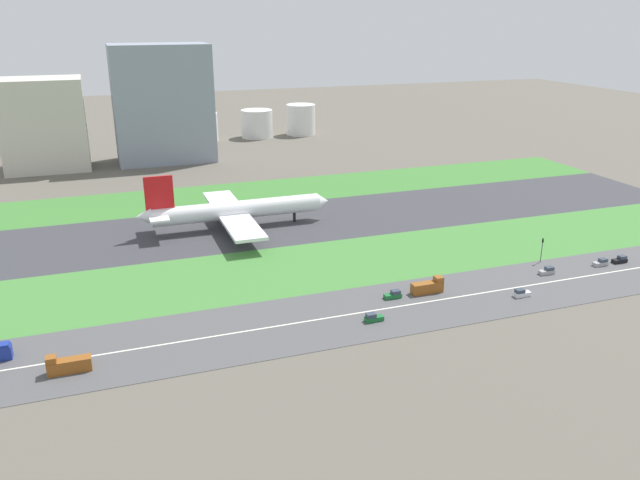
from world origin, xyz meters
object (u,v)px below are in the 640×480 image
object	(u,v)px
car_3	(601,263)
fuel_tank_east	(301,120)
truck_1	(428,287)
fuel_tank_west	(198,127)
hangar_building	(163,104)
car_2	(521,293)
terminal_building	(44,124)
car_6	(620,260)
traffic_light	(542,248)
car_5	(373,318)
truck_0	(68,365)
airliner	(233,210)
fuel_tank_centre	(257,124)
car_1	(547,271)
car_4	(393,295)

from	to	relation	value
car_3	fuel_tank_east	distance (m)	227.72
truck_1	fuel_tank_west	size ratio (longest dim) A/B	0.39
hangar_building	fuel_tank_west	bearing A→B (deg)	62.86
car_2	terminal_building	size ratio (longest dim) A/B	0.11
car_6	truck_1	world-z (taller)	truck_1
traffic_light	fuel_tank_west	xyz separation A→B (m)	(-62.23, 219.01, 3.52)
car_5	traffic_light	xyz separation A→B (m)	(60.79, 17.99, 3.37)
truck_0	hangar_building	size ratio (longest dim) A/B	0.15
airliner	fuel_tank_centre	world-z (taller)	airliner
truck_1	car_1	world-z (taller)	truck_1
fuel_tank_west	car_2	bearing A→B (deg)	-79.83
car_4	traffic_light	size ratio (longest dim) A/B	0.61
car_2	fuel_tank_centre	bearing A→B (deg)	-87.89
airliner	car_5	world-z (taller)	airliner
fuel_tank_east	car_3	bearing A→B (deg)	-85.89
truck_1	airliner	bearing A→B (deg)	117.84
car_5	traffic_light	bearing A→B (deg)	-163.51
hangar_building	car_1	bearing A→B (deg)	-65.92
truck_0	fuel_tank_west	world-z (taller)	fuel_tank_west
airliner	car_4	size ratio (longest dim) A/B	14.77
car_6	hangar_building	xyz separation A→B (m)	(-106.66, 182.00, 26.44)
car_6	car_2	size ratio (longest dim) A/B	1.00
car_1	car_2	bearing A→B (deg)	-147.64
car_4	car_1	size ratio (longest dim) A/B	1.00
fuel_tank_west	car_5	bearing A→B (deg)	-89.65
truck_0	car_1	bearing A→B (deg)	-175.37
hangar_building	car_4	bearing A→B (deg)	-79.25
fuel_tank_centre	fuel_tank_east	size ratio (longest dim) A/B	1.02
car_4	terminal_building	distance (m)	203.01
hangar_building	fuel_tank_west	xyz separation A→B (m)	(23.07, 45.00, -19.56)
car_6	terminal_building	distance (m)	243.05
car_4	airliner	bearing A→B (deg)	111.04
traffic_light	truck_1	bearing A→B (deg)	-168.96
truck_1	hangar_building	bearing A→B (deg)	103.68
airliner	fuel_tank_west	size ratio (longest dim) A/B	3.01
car_5	terminal_building	bearing A→B (deg)	-67.95
car_2	truck_0	distance (m)	107.62
car_1	traffic_light	size ratio (longest dim) A/B	0.61
fuel_tank_centre	hangar_building	bearing A→B (deg)	-141.62
car_1	car_6	bearing A→B (deg)	0.00
terminal_building	truck_0	bearing A→B (deg)	-86.66
truck_0	hangar_building	xyz separation A→B (m)	(42.05, 192.00, 25.70)
car_5	terminal_building	distance (m)	208.07
fuel_tank_centre	truck_1	bearing A→B (deg)	-93.15
truck_1	truck_0	world-z (taller)	same
truck_1	car_1	size ratio (longest dim) A/B	1.91
car_3	airliner	bearing A→B (deg)	143.35
car_3	hangar_building	xyz separation A→B (m)	(-99.79, 182.00, 26.44)
truck_0	car_6	bearing A→B (deg)	-176.15
car_2	fuel_tank_east	xyz separation A→B (m)	(17.92, 237.00, 7.91)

